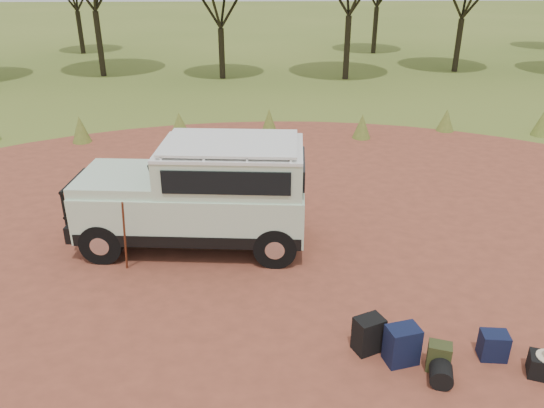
{
  "coord_description": "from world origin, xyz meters",
  "views": [
    {
      "loc": [
        -0.51,
        -8.12,
        5.33
      ],
      "look_at": [
        -0.18,
        1.22,
        1.0
      ],
      "focal_mm": 35.0,
      "sensor_mm": 36.0,
      "label": 1
    }
  ],
  "objects_px": {
    "safari_vehicle": "(201,197)",
    "backpack_olive": "(439,357)",
    "backpack_navy": "(402,345)",
    "walking_staff": "(125,237)",
    "duffel_navy": "(493,346)",
    "backpack_black": "(368,334)"
  },
  "relations": [
    {
      "from": "walking_staff",
      "to": "duffel_navy",
      "type": "bearing_deg",
      "value": -46.92
    },
    {
      "from": "backpack_olive",
      "to": "duffel_navy",
      "type": "relative_size",
      "value": 1.04
    },
    {
      "from": "backpack_olive",
      "to": "duffel_navy",
      "type": "xyz_separation_m",
      "value": [
        0.88,
        0.22,
        -0.01
      ]
    },
    {
      "from": "backpack_black",
      "to": "walking_staff",
      "type": "bearing_deg",
      "value": 127.32
    },
    {
      "from": "backpack_black",
      "to": "duffel_navy",
      "type": "relative_size",
      "value": 1.31
    },
    {
      "from": "backpack_black",
      "to": "backpack_navy",
      "type": "relative_size",
      "value": 0.95
    },
    {
      "from": "walking_staff",
      "to": "backpack_black",
      "type": "distance_m",
      "value": 4.62
    },
    {
      "from": "backpack_navy",
      "to": "walking_staff",
      "type": "bearing_deg",
      "value": 136.84
    },
    {
      "from": "safari_vehicle",
      "to": "backpack_navy",
      "type": "height_order",
      "value": "safari_vehicle"
    },
    {
      "from": "backpack_black",
      "to": "safari_vehicle",
      "type": "bearing_deg",
      "value": 105.64
    },
    {
      "from": "backpack_navy",
      "to": "backpack_olive",
      "type": "height_order",
      "value": "backpack_navy"
    },
    {
      "from": "safari_vehicle",
      "to": "walking_staff",
      "type": "xyz_separation_m",
      "value": [
        -1.28,
        -1.11,
        -0.28
      ]
    },
    {
      "from": "backpack_black",
      "to": "duffel_navy",
      "type": "distance_m",
      "value": 1.81
    },
    {
      "from": "safari_vehicle",
      "to": "backpack_olive",
      "type": "relative_size",
      "value": 10.51
    },
    {
      "from": "walking_staff",
      "to": "duffel_navy",
      "type": "height_order",
      "value": "walking_staff"
    },
    {
      "from": "walking_staff",
      "to": "backpack_black",
      "type": "height_order",
      "value": "walking_staff"
    },
    {
      "from": "safari_vehicle",
      "to": "backpack_navy",
      "type": "relative_size",
      "value": 7.87
    },
    {
      "from": "walking_staff",
      "to": "duffel_navy",
      "type": "distance_m",
      "value": 6.33
    },
    {
      "from": "safari_vehicle",
      "to": "backpack_black",
      "type": "distance_m",
      "value": 4.39
    },
    {
      "from": "safari_vehicle",
      "to": "backpack_black",
      "type": "bearing_deg",
      "value": -46.31
    },
    {
      "from": "backpack_olive",
      "to": "safari_vehicle",
      "type": "bearing_deg",
      "value": 152.59
    },
    {
      "from": "backpack_black",
      "to": "backpack_olive",
      "type": "distance_m",
      "value": 1.02
    }
  ]
}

